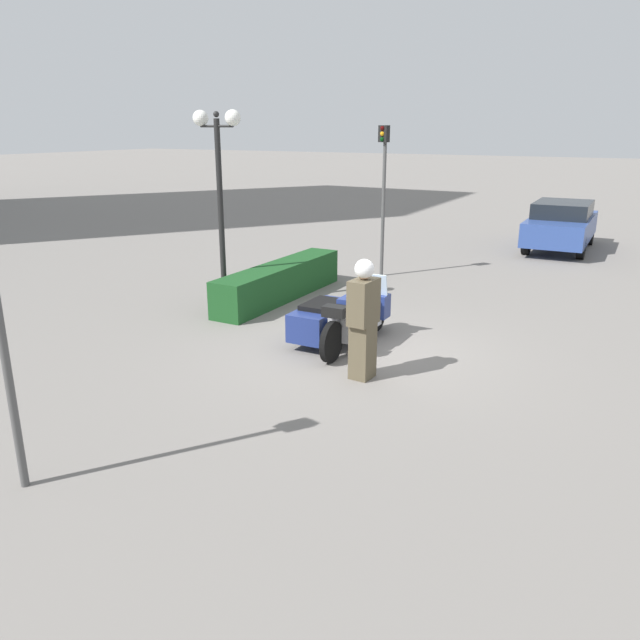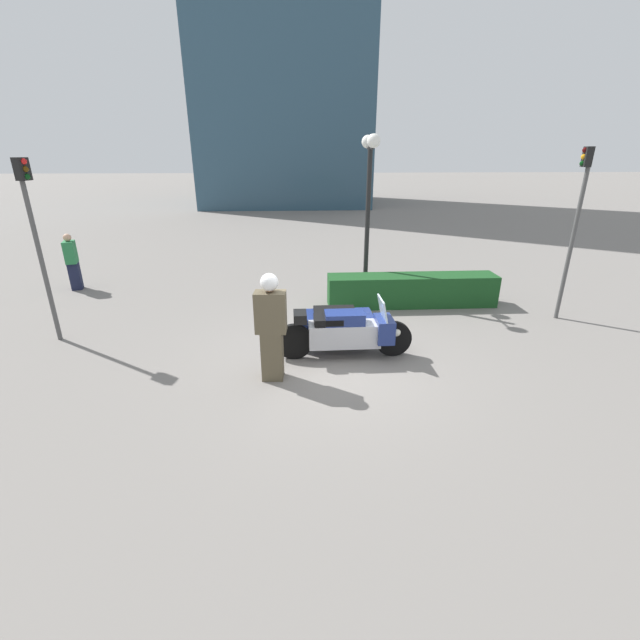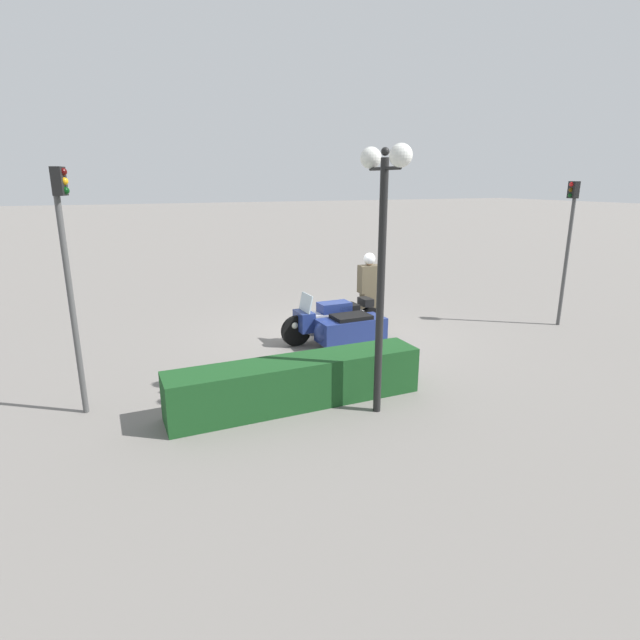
{
  "view_description": "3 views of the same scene",
  "coord_description": "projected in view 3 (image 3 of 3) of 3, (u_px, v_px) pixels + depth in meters",
  "views": [
    {
      "loc": [
        -9.27,
        -4.26,
        3.74
      ],
      "look_at": [
        -0.32,
        0.65,
        0.58
      ],
      "focal_mm": 35.0,
      "sensor_mm": 36.0,
      "label": 1
    },
    {
      "loc": [
        -0.6,
        -7.11,
        3.67
      ],
      "look_at": [
        -0.13,
        0.92,
        0.51
      ],
      "focal_mm": 24.0,
      "sensor_mm": 36.0,
      "label": 2
    },
    {
      "loc": [
        5.11,
        10.28,
        3.58
      ],
      "look_at": [
        0.89,
        0.8,
        0.7
      ],
      "focal_mm": 28.0,
      "sensor_mm": 36.0,
      "label": 3
    }
  ],
  "objects": [
    {
      "name": "officer_rider",
      "position": [
        369.0,
        288.0,
        12.57
      ],
      "size": [
        0.53,
        0.35,
        1.88
      ],
      "rotation": [
        0.0,
        0.0,
        1.5
      ],
      "color": "brown",
      "rests_on": "ground"
    },
    {
      "name": "traffic_light_near",
      "position": [
        68.0,
        260.0,
        7.38
      ],
      "size": [
        0.22,
        0.29,
        3.79
      ],
      "rotation": [
        0.0,
        0.0,
        2.88
      ],
      "color": "#4C4C4C",
      "rests_on": "ground"
    },
    {
      "name": "ground_plane",
      "position": [
        340.0,
        336.0,
        12.01
      ],
      "size": [
        160.0,
        160.0,
        0.0
      ],
      "primitive_type": "plane",
      "color": "slate"
    },
    {
      "name": "traffic_light_far",
      "position": [
        569.0,
        233.0,
        12.3
      ],
      "size": [
        0.22,
        0.28,
        3.59
      ],
      "rotation": [
        0.0,
        0.0,
        -0.22
      ],
      "color": "#4C4C4C",
      "rests_on": "ground"
    },
    {
      "name": "police_motorcycle",
      "position": [
        339.0,
        324.0,
        11.24
      ],
      "size": [
        2.6,
        1.23,
        1.17
      ],
      "rotation": [
        0.0,
        0.0,
        0.01
      ],
      "color": "black",
      "rests_on": "ground"
    },
    {
      "name": "hedge_bush_curbside",
      "position": [
        297.0,
        382.0,
        8.21
      ],
      "size": [
        4.27,
        0.74,
        0.79
      ],
      "primitive_type": "cube",
      "color": "#19471E",
      "rests_on": "ground"
    },
    {
      "name": "twin_lamp_post",
      "position": [
        383.0,
        220.0,
        7.27
      ],
      "size": [
        0.32,
        1.13,
        4.08
      ],
      "color": "black",
      "rests_on": "ground"
    }
  ]
}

